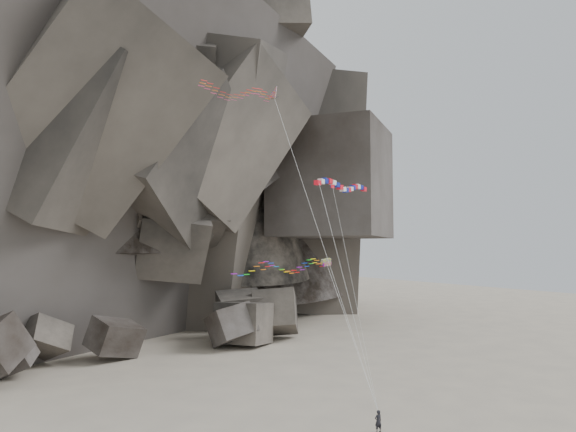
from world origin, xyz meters
TOP-DOWN VIEW (x-y plane):
  - ground at (0.00, 0.00)m, footprint 260.00×260.00m
  - headland at (0.00, 70.00)m, footprint 110.00×70.00m
  - boulder_field at (1.08, 32.71)m, footprint 57.39×16.43m
  - kite_flyer at (1.23, -6.62)m, footprint 0.83×0.63m
  - delta_kite at (-6.23, 3.89)m, footprint 11.61×11.77m
  - banner_kite at (7.53, 3.81)m, footprint 11.99×12.73m
  - parafoil_kite at (-2.98, 1.51)m, footprint 13.05×8.95m
  - pennant_kite at (2.42, -1.11)m, footprint 1.85×7.18m

SIDE VIEW (x-z plane):
  - ground at x=0.00m, z-range 0.00..0.00m
  - kite_flyer at x=1.23m, z-range 0.00..2.14m
  - boulder_field at x=1.08m, z-range -1.92..7.12m
  - parafoil_kite at x=-2.98m, z-range 7.41..20.01m
  - pennant_kite at x=2.42m, z-range 7.04..26.81m
  - banner_kite at x=7.53m, z-range 11.43..32.09m
  - delta_kite at x=-6.23m, z-range 15.04..44.58m
  - headland at x=0.00m, z-range 0.00..84.00m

